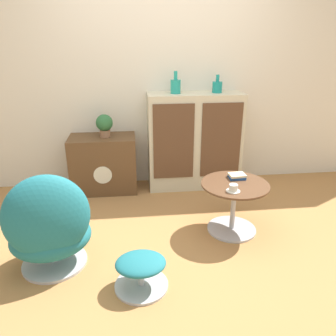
% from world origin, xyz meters
% --- Properties ---
extents(ground_plane, '(12.00, 12.00, 0.00)m').
position_xyz_m(ground_plane, '(0.00, 0.00, 0.00)').
color(ground_plane, '#A87542').
extents(wall_back, '(6.40, 0.06, 2.60)m').
position_xyz_m(wall_back, '(0.00, 1.50, 1.30)').
color(wall_back, silver).
rests_on(wall_back, ground_plane).
extents(sideboard, '(1.06, 0.39, 1.10)m').
position_xyz_m(sideboard, '(0.37, 1.28, 0.55)').
color(sideboard, beige).
rests_on(sideboard, ground_plane).
extents(tv_console, '(0.73, 0.43, 0.64)m').
position_xyz_m(tv_console, '(-0.68, 1.26, 0.32)').
color(tv_console, brown).
rests_on(tv_console, ground_plane).
extents(egg_chair, '(0.71, 0.67, 0.81)m').
position_xyz_m(egg_chair, '(-0.98, -0.14, 0.36)').
color(egg_chair, '#B7B7BC').
rests_on(egg_chair, ground_plane).
extents(ottoman, '(0.38, 0.38, 0.25)m').
position_xyz_m(ottoman, '(-0.32, -0.42, 0.16)').
color(ottoman, '#B7B7BC').
rests_on(ottoman, ground_plane).
extents(coffee_table, '(0.60, 0.60, 0.47)m').
position_xyz_m(coffee_table, '(0.54, 0.24, 0.29)').
color(coffee_table, '#B7B7BC').
rests_on(coffee_table, ground_plane).
extents(vase_leftmost, '(0.11, 0.11, 0.24)m').
position_xyz_m(vase_leftmost, '(0.15, 1.28, 1.18)').
color(vase_leftmost, teal).
rests_on(vase_leftmost, sideboard).
extents(vase_inner_left, '(0.11, 0.11, 0.19)m').
position_xyz_m(vase_inner_left, '(0.61, 1.28, 1.17)').
color(vase_inner_left, teal).
rests_on(vase_inner_left, sideboard).
extents(potted_plant, '(0.18, 0.18, 0.25)m').
position_xyz_m(potted_plant, '(-0.64, 1.26, 0.78)').
color(potted_plant, '#996B4C').
rests_on(potted_plant, tv_console).
extents(teacup, '(0.12, 0.12, 0.06)m').
position_xyz_m(teacup, '(0.48, 0.08, 0.50)').
color(teacup, silver).
rests_on(teacup, coffee_table).
extents(book_stack, '(0.15, 0.13, 0.04)m').
position_xyz_m(book_stack, '(0.59, 0.35, 0.49)').
color(book_stack, '#1E478C').
rests_on(book_stack, coffee_table).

